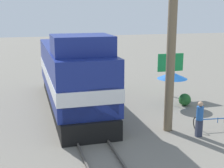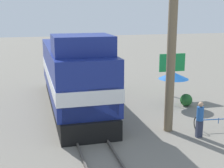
% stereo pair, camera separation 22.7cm
% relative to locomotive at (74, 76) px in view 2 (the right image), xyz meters
% --- Properties ---
extents(ground_plane, '(120.00, 120.00, 0.00)m').
position_rel_locomotive_xyz_m(ground_plane, '(0.00, -2.31, -2.10)').
color(ground_plane, slate).
extents(rail_near, '(0.08, 38.29, 0.15)m').
position_rel_locomotive_xyz_m(rail_near, '(-0.72, -2.31, -2.02)').
color(rail_near, '#4C4742').
rests_on(rail_near, ground_plane).
extents(rail_far, '(0.08, 38.29, 0.15)m').
position_rel_locomotive_xyz_m(rail_far, '(0.72, -2.31, -2.02)').
color(rail_far, '#4C4742').
rests_on(rail_far, ground_plane).
extents(locomotive, '(3.22, 12.19, 4.90)m').
position_rel_locomotive_xyz_m(locomotive, '(0.00, 0.00, 0.00)').
color(locomotive, black).
rests_on(locomotive, ground_plane).
extents(utility_pole, '(1.80, 0.45, 10.46)m').
position_rel_locomotive_xyz_m(utility_pole, '(4.15, -5.02, 3.18)').
color(utility_pole, '#726047').
rests_on(utility_pole, ground_plane).
extents(vendor_umbrella, '(1.95, 1.95, 2.23)m').
position_rel_locomotive_xyz_m(vendor_umbrella, '(6.29, -1.05, -0.08)').
color(vendor_umbrella, '#4C4C4C').
rests_on(vendor_umbrella, ground_plane).
extents(billboard_sign, '(1.96, 0.12, 3.12)m').
position_rel_locomotive_xyz_m(billboard_sign, '(7.20, 1.11, 0.20)').
color(billboard_sign, '#595959').
rests_on(billboard_sign, ground_plane).
extents(shrub_cluster, '(0.80, 0.80, 0.80)m').
position_rel_locomotive_xyz_m(shrub_cluster, '(7.13, -1.34, -1.70)').
color(shrub_cluster, '#236028').
rests_on(shrub_cluster, ground_plane).
extents(person_bystander, '(0.34, 0.34, 1.81)m').
position_rel_locomotive_xyz_m(person_bystander, '(5.25, -6.23, -1.11)').
color(person_bystander, '#2D3347').
rests_on(person_bystander, ground_plane).
extents(bicycle, '(1.89, 0.93, 0.72)m').
position_rel_locomotive_xyz_m(bicycle, '(6.45, -5.54, -1.73)').
color(bicycle, black).
rests_on(bicycle, ground_plane).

